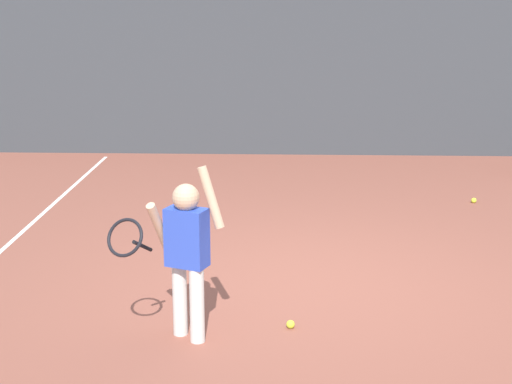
# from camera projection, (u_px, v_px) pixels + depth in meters

# --- Properties ---
(ground_plane) EXTENTS (20.00, 20.00, 0.00)m
(ground_plane) POSITION_uv_depth(u_px,v_px,m) (308.00, 285.00, 6.79)
(ground_plane) COLOR brown
(court_line_sideline) EXTENTS (0.05, 9.00, 0.00)m
(court_line_sideline) POSITION_uv_depth(u_px,v_px,m) (7.00, 245.00, 7.87)
(court_line_sideline) COLOR white
(court_line_sideline) RESTS_ON ground
(back_fence_windscreen) EXTENTS (13.66, 0.08, 3.14)m
(back_fence_windscreen) POSITION_uv_depth(u_px,v_px,m) (299.00, 58.00, 12.04)
(back_fence_windscreen) COLOR #383D42
(back_fence_windscreen) RESTS_ON ground
(fence_post_1) EXTENTS (0.09, 0.09, 3.29)m
(fence_post_1) POSITION_uv_depth(u_px,v_px,m) (160.00, 52.00, 12.16)
(fence_post_1) COLOR slate
(fence_post_1) RESTS_ON ground
(fence_post_2) EXTENTS (0.09, 0.09, 3.29)m
(fence_post_2) POSITION_uv_depth(u_px,v_px,m) (439.00, 53.00, 12.00)
(fence_post_2) COLOR slate
(fence_post_2) RESTS_ON ground
(tennis_player) EXTENTS (0.86, 0.56, 1.35)m
(tennis_player) POSITION_uv_depth(u_px,v_px,m) (185.00, 247.00, 5.55)
(tennis_player) COLOR silver
(tennis_player) RESTS_ON ground
(tennis_ball_1) EXTENTS (0.07, 0.07, 0.07)m
(tennis_ball_1) POSITION_uv_depth(u_px,v_px,m) (474.00, 200.00, 9.49)
(tennis_ball_1) COLOR #CCE033
(tennis_ball_1) RESTS_ON ground
(tennis_ball_3) EXTENTS (0.07, 0.07, 0.07)m
(tennis_ball_3) POSITION_uv_depth(u_px,v_px,m) (291.00, 324.00, 5.90)
(tennis_ball_3) COLOR #CCE033
(tennis_ball_3) RESTS_ON ground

